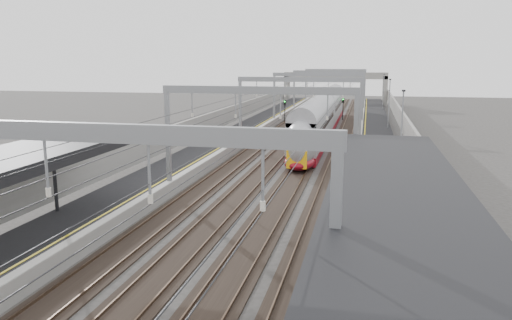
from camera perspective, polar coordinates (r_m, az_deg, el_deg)
The scene contains 13 objects.
platform_left at distance 57.32m, azimuth -2.70°, elevation 2.48°, with size 4.00×120.00×1.00m, color black.
platform_right at distance 55.36m, azimuth 13.50°, elevation 1.87°, with size 4.00×120.00×1.00m, color black.
tracks at distance 55.85m, azimuth 5.25°, elevation 1.75°, with size 11.40×140.00×0.20m.
overhead_line at distance 61.74m, azimuth 6.15°, elevation 8.32°, with size 13.00×140.00×6.60m.
canopy_right at distance 13.33m, azimuth 16.79°, elevation -7.12°, with size 4.40×30.00×4.24m.
overbridge at distance 109.95m, azimuth 9.04°, elevation 9.05°, with size 22.00×2.20×6.90m.
wall_left at distance 58.08m, azimuth -5.76°, elevation 3.65°, with size 0.30×120.00×3.20m, color gray.
wall_right at distance 55.35m, azimuth 16.87°, elevation 2.85°, with size 0.30×120.00×3.20m, color gray.
train at distance 63.08m, azimuth 7.55°, elevation 4.65°, with size 2.69×49.02×4.25m.
bench at distance 24.36m, azimuth 18.00°, elevation -7.67°, with size 1.00×1.73×0.87m.
signal_green at distance 75.86m, azimuth 3.31°, elevation 6.07°, with size 0.32×0.32×3.48m.
signal_red_near at distance 81.00m, azimuth 9.92°, elevation 6.25°, with size 0.32×0.32×3.48m.
signal_red_far at distance 82.04m, azimuth 11.50°, elevation 6.25°, with size 0.32×0.32×3.48m.
Camera 1 is at (6.92, -9.66, 9.17)m, focal length 35.00 mm.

